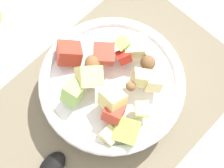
% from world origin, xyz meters
% --- Properties ---
extents(ground_plane, '(2.40, 2.40, 0.00)m').
position_xyz_m(ground_plane, '(0.00, 0.00, 0.00)').
color(ground_plane, silver).
extents(placemat, '(0.46, 0.32, 0.01)m').
position_xyz_m(placemat, '(0.00, 0.00, 0.00)').
color(placemat, '#756B56').
rests_on(placemat, ground_plane).
extents(salad_bowl, '(0.25, 0.25, 0.11)m').
position_xyz_m(salad_bowl, '(0.01, 0.01, 0.04)').
color(salad_bowl, white).
rests_on(salad_bowl, placemat).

